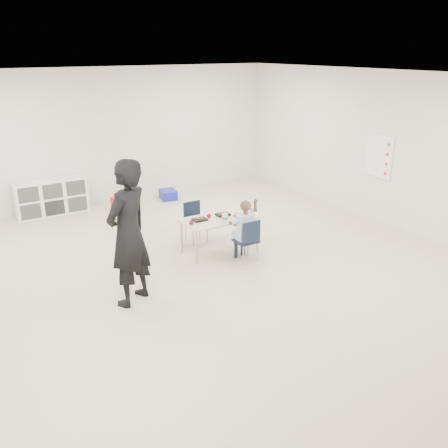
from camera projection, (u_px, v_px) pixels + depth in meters
room at (213, 188)px, 6.31m from camera, size 9.00×9.02×2.80m
table at (220, 234)px, 7.74m from camera, size 1.27×0.65×0.58m
chair_near at (246, 240)px, 7.37m from camera, size 0.34×0.32×0.69m
chair_far at (196, 223)px, 8.08m from camera, size 0.34×0.32×0.69m
child at (246, 228)px, 7.30m from camera, size 0.47×0.47×1.09m
lunch_tray_near at (223, 214)px, 7.75m from camera, size 0.22×0.16×0.03m
lunch_tray_far at (200, 220)px, 7.52m from camera, size 0.22×0.16×0.03m
milk_carton at (225, 216)px, 7.55m from camera, size 0.07×0.07×0.10m
bread_roll at (237, 214)px, 7.70m from camera, size 0.09×0.09×0.07m
apple_near at (209, 216)px, 7.62m from camera, size 0.07×0.07×0.07m
apple_far at (191, 223)px, 7.33m from camera, size 0.07×0.07×0.07m
cubby_shelf at (51, 197)px, 9.45m from camera, size 1.40×0.40×0.70m
rules_poster at (379, 156)px, 8.83m from camera, size 0.02×0.60×0.80m
adult at (128, 234)px, 5.96m from camera, size 0.84×0.75×1.92m
bin_red at (124, 203)px, 9.87m from camera, size 0.47×0.54×0.23m
bin_yellow at (129, 201)px, 10.06m from camera, size 0.31×0.40×0.19m
bin_blue at (168, 194)px, 10.47m from camera, size 0.39×0.46×0.20m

